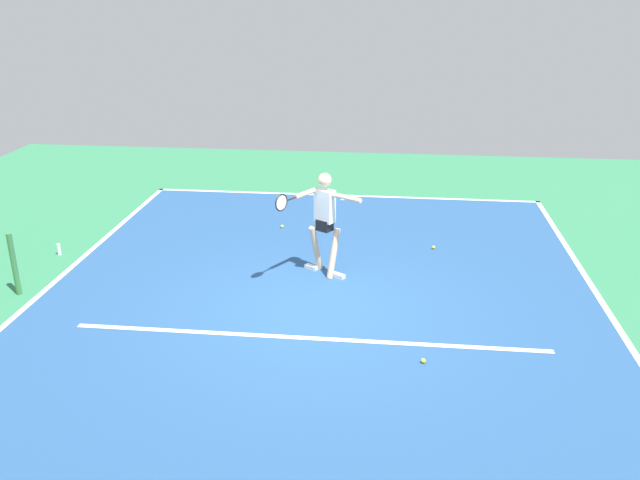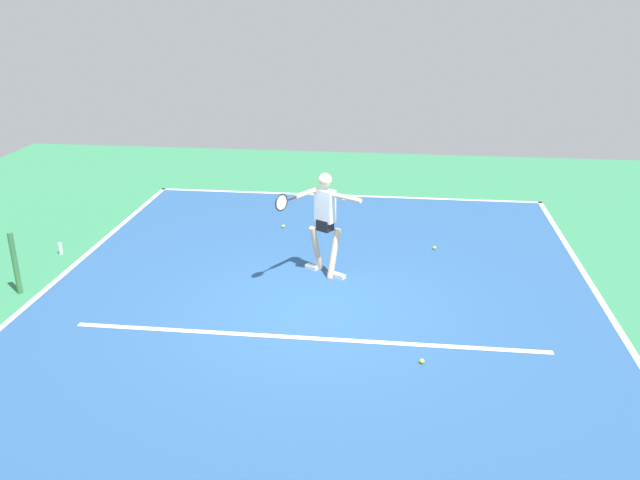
{
  "view_description": "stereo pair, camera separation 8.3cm",
  "coord_description": "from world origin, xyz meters",
  "px_view_note": "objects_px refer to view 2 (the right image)",
  "views": [
    {
      "loc": [
        -1.1,
        9.24,
        4.79
      ],
      "look_at": [
        -0.0,
        -0.7,
        0.9
      ],
      "focal_mm": 37.06,
      "sensor_mm": 36.0,
      "label": 1
    },
    {
      "loc": [
        -1.19,
        9.23,
        4.79
      ],
      "look_at": [
        -0.0,
        -0.7,
        0.9
      ],
      "focal_mm": 37.06,
      "sensor_mm": 36.0,
      "label": 2
    }
  ],
  "objects_px": {
    "tennis_player": "(324,217)",
    "tennis_ball_by_sideline": "(283,226)",
    "net_post": "(15,263)",
    "tennis_ball_centre_court": "(434,248)",
    "tennis_ball_near_player": "(422,361)",
    "water_bottle": "(60,248)"
  },
  "relations": [
    {
      "from": "tennis_ball_near_player",
      "to": "water_bottle",
      "type": "height_order",
      "value": "water_bottle"
    },
    {
      "from": "tennis_ball_by_sideline",
      "to": "net_post",
      "type": "bearing_deg",
      "value": 43.53
    },
    {
      "from": "tennis_player",
      "to": "tennis_ball_near_player",
      "type": "xyz_separation_m",
      "value": [
        -1.65,
        2.78,
        -1.04
      ]
    },
    {
      "from": "net_post",
      "to": "tennis_ball_centre_court",
      "type": "bearing_deg",
      "value": -158.19
    },
    {
      "from": "net_post",
      "to": "tennis_ball_centre_court",
      "type": "distance_m",
      "value": 7.46
    },
    {
      "from": "tennis_ball_centre_court",
      "to": "tennis_player",
      "type": "bearing_deg",
      "value": 35.19
    },
    {
      "from": "tennis_ball_by_sideline",
      "to": "tennis_ball_near_player",
      "type": "distance_m",
      "value": 5.74
    },
    {
      "from": "net_post",
      "to": "tennis_player",
      "type": "distance_m",
      "value": 5.13
    },
    {
      "from": "net_post",
      "to": "tennis_ball_by_sideline",
      "type": "xyz_separation_m",
      "value": [
        -3.8,
        -3.61,
        -0.5
      ]
    },
    {
      "from": "tennis_player",
      "to": "tennis_ball_near_player",
      "type": "relative_size",
      "value": 27.94
    },
    {
      "from": "net_post",
      "to": "tennis_ball_by_sideline",
      "type": "distance_m",
      "value": 5.27
    },
    {
      "from": "tennis_ball_centre_court",
      "to": "tennis_ball_by_sideline",
      "type": "height_order",
      "value": "same"
    },
    {
      "from": "tennis_player",
      "to": "water_bottle",
      "type": "height_order",
      "value": "tennis_player"
    },
    {
      "from": "tennis_ball_centre_court",
      "to": "tennis_ball_by_sideline",
      "type": "distance_m",
      "value": 3.22
    },
    {
      "from": "tennis_player",
      "to": "water_bottle",
      "type": "bearing_deg",
      "value": 27.75
    },
    {
      "from": "tennis_ball_near_player",
      "to": "net_post",
      "type": "bearing_deg",
      "value": -12.16
    },
    {
      "from": "tennis_player",
      "to": "tennis_ball_centre_court",
      "type": "height_order",
      "value": "tennis_player"
    },
    {
      "from": "tennis_player",
      "to": "tennis_ball_by_sideline",
      "type": "height_order",
      "value": "tennis_player"
    },
    {
      "from": "net_post",
      "to": "tennis_ball_centre_court",
      "type": "height_order",
      "value": "net_post"
    },
    {
      "from": "tennis_ball_by_sideline",
      "to": "tennis_ball_near_player",
      "type": "relative_size",
      "value": 1.0
    },
    {
      "from": "net_post",
      "to": "water_bottle",
      "type": "relative_size",
      "value": 4.86
    },
    {
      "from": "net_post",
      "to": "tennis_ball_centre_court",
      "type": "relative_size",
      "value": 16.21
    }
  ]
}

